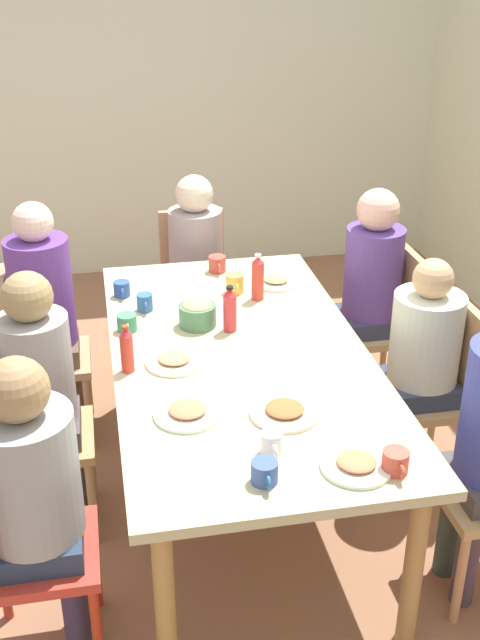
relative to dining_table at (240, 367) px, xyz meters
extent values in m
plane|color=#946448|center=(0.00, 0.00, -0.70)|extent=(6.84, 6.84, 0.00)
cube|color=silver|center=(-2.91, 0.00, 0.60)|extent=(0.12, 4.31, 2.60)
cube|color=#C0BA8E|center=(0.00, 0.00, 0.05)|extent=(2.07, 1.06, 0.04)
cylinder|color=#A47D4C|center=(-0.93, -0.43, -0.33)|extent=(0.07, 0.07, 0.73)
cylinder|color=#AE8749|center=(0.93, -0.43, -0.33)|extent=(0.07, 0.07, 0.73)
cylinder|color=tan|center=(-0.93, 0.43, -0.33)|extent=(0.07, 0.07, 0.73)
cylinder|color=#A97D47|center=(0.93, 0.43, -0.33)|extent=(0.07, 0.07, 0.73)
cylinder|color=tan|center=(0.86, 0.66, -0.48)|extent=(0.04, 0.04, 0.43)
cylinder|color=tan|center=(0.52, 0.66, -0.48)|extent=(0.04, 0.04, 0.43)
cylinder|color=#483646|center=(0.77, 0.73, -0.47)|extent=(0.09, 0.09, 0.45)
cylinder|color=#374238|center=(0.61, 0.73, -0.47)|extent=(0.09, 0.09, 0.45)
cube|color=tan|center=(-1.33, 0.00, -0.26)|extent=(0.40, 0.40, 0.04)
cylinder|color=tan|center=(-1.50, 0.17, -0.48)|extent=(0.04, 0.04, 0.43)
cylinder|color=tan|center=(-1.50, -0.17, -0.48)|extent=(0.04, 0.04, 0.43)
cylinder|color=tan|center=(-1.16, 0.17, -0.48)|extent=(0.04, 0.04, 0.43)
cylinder|color=tan|center=(-1.16, -0.17, -0.48)|extent=(0.04, 0.04, 0.43)
cube|color=tan|center=(-1.51, 0.00, -0.02)|extent=(0.04, 0.38, 0.45)
cylinder|color=brown|center=(-1.23, 0.08, -0.47)|extent=(0.09, 0.09, 0.45)
cylinder|color=brown|center=(-1.23, -0.08, -0.47)|extent=(0.09, 0.09, 0.45)
cube|color=brown|center=(-1.33, 0.00, -0.20)|extent=(0.30, 0.30, 0.10)
cylinder|color=#9D9093|center=(-1.33, 0.00, 0.06)|extent=(0.31, 0.31, 0.41)
sphere|color=beige|center=(-1.33, 0.00, 0.35)|extent=(0.21, 0.21, 0.21)
cube|color=red|center=(0.69, -0.83, -0.26)|extent=(0.40, 0.40, 0.04)
cylinder|color=#B2322B|center=(0.52, -1.00, -0.48)|extent=(0.04, 0.04, 0.43)
cylinder|color=#B32D2B|center=(0.52, -0.66, -0.48)|extent=(0.04, 0.04, 0.43)
cylinder|color=#BA351A|center=(0.86, -0.66, -0.48)|extent=(0.04, 0.04, 0.43)
cylinder|color=#2D2D4B|center=(0.61, -0.73, -0.47)|extent=(0.09, 0.09, 0.45)
cylinder|color=#372E48|center=(0.77, -0.73, -0.47)|extent=(0.09, 0.09, 0.45)
cube|color=#25354F|center=(0.69, -0.83, -0.20)|extent=(0.30, 0.30, 0.10)
cylinder|color=#949A9E|center=(0.69, -0.83, 0.08)|extent=(0.33, 0.33, 0.45)
sphere|color=#9F7B52|center=(0.69, -0.83, 0.40)|extent=(0.21, 0.21, 0.21)
cube|color=tan|center=(0.00, 0.83, -0.26)|extent=(0.40, 0.40, 0.04)
cylinder|color=tan|center=(0.17, 1.00, -0.48)|extent=(0.04, 0.04, 0.43)
cylinder|color=tan|center=(-0.17, 1.00, -0.48)|extent=(0.04, 0.04, 0.43)
cylinder|color=tan|center=(0.17, 0.66, -0.48)|extent=(0.04, 0.04, 0.43)
cylinder|color=tan|center=(-0.17, 0.66, -0.48)|extent=(0.04, 0.04, 0.43)
cube|color=tan|center=(0.00, 1.01, -0.02)|extent=(0.38, 0.04, 0.45)
cylinder|color=#352D4D|center=(0.08, 0.73, -0.47)|extent=(0.09, 0.09, 0.45)
cylinder|color=#31384D|center=(-0.08, 0.73, -0.47)|extent=(0.09, 0.09, 0.45)
cube|color=#2F3952|center=(0.00, 0.83, -0.20)|extent=(0.30, 0.30, 0.10)
cylinder|color=silver|center=(0.00, 0.83, 0.06)|extent=(0.31, 0.31, 0.41)
sphere|color=tan|center=(0.00, 0.83, 0.34)|extent=(0.18, 0.18, 0.18)
cube|color=tan|center=(-0.69, -0.83, -0.26)|extent=(0.40, 0.40, 0.04)
cylinder|color=tan|center=(-0.86, -1.00, -0.48)|extent=(0.04, 0.04, 0.43)
cylinder|color=tan|center=(-0.52, -1.00, -0.48)|extent=(0.04, 0.04, 0.43)
cylinder|color=tan|center=(-0.86, -0.66, -0.48)|extent=(0.04, 0.04, 0.43)
cylinder|color=tan|center=(-0.52, -0.66, -0.48)|extent=(0.04, 0.04, 0.43)
cube|color=tan|center=(-0.69, -1.01, -0.02)|extent=(0.38, 0.04, 0.45)
cylinder|color=brown|center=(-0.77, -0.73, -0.47)|extent=(0.09, 0.09, 0.45)
cylinder|color=brown|center=(-0.61, -0.73, -0.47)|extent=(0.09, 0.09, 0.45)
cube|color=brown|center=(-0.69, -0.83, -0.20)|extent=(0.30, 0.30, 0.10)
cylinder|color=#623896|center=(-0.69, -0.83, 0.12)|extent=(0.30, 0.30, 0.53)
sphere|color=beige|center=(-0.69, -0.83, 0.47)|extent=(0.19, 0.19, 0.19)
cube|color=tan|center=(0.00, -0.83, -0.26)|extent=(0.40, 0.40, 0.04)
cylinder|color=tan|center=(-0.17, -1.00, -0.48)|extent=(0.04, 0.04, 0.43)
cylinder|color=tan|center=(0.17, -1.00, -0.48)|extent=(0.04, 0.04, 0.43)
cylinder|color=tan|center=(-0.17, -0.66, -0.48)|extent=(0.04, 0.04, 0.43)
cylinder|color=tan|center=(0.17, -0.66, -0.48)|extent=(0.04, 0.04, 0.43)
cylinder|color=#394740|center=(-0.08, -0.73, -0.47)|extent=(0.09, 0.09, 0.45)
cylinder|color=#374842|center=(0.08, -0.73, -0.47)|extent=(0.09, 0.09, 0.45)
cube|color=#473F49|center=(0.00, -0.83, -0.20)|extent=(0.30, 0.30, 0.10)
cylinder|color=#99999D|center=(0.00, -0.83, 0.08)|extent=(0.29, 0.29, 0.46)
sphere|color=#9B8154|center=(0.00, -0.83, 0.40)|extent=(0.20, 0.20, 0.20)
cube|color=tan|center=(-0.69, 0.83, -0.26)|extent=(0.40, 0.40, 0.04)
cylinder|color=tan|center=(-0.52, 1.00, -0.48)|extent=(0.04, 0.04, 0.43)
cylinder|color=tan|center=(-0.86, 1.00, -0.48)|extent=(0.04, 0.04, 0.43)
cylinder|color=tan|center=(-0.52, 0.66, -0.48)|extent=(0.04, 0.04, 0.43)
cylinder|color=tan|center=(-0.86, 0.66, -0.48)|extent=(0.04, 0.04, 0.43)
cube|color=tan|center=(-0.69, 1.01, -0.02)|extent=(0.38, 0.04, 0.45)
cylinder|color=#2C3042|center=(-0.61, 0.73, -0.47)|extent=(0.09, 0.09, 0.45)
cylinder|color=#25354F|center=(-0.77, 0.73, -0.47)|extent=(0.09, 0.09, 0.45)
cube|color=#323A53|center=(-0.69, 0.83, -0.20)|extent=(0.30, 0.30, 0.10)
cylinder|color=#5D4096|center=(-0.69, 0.83, 0.09)|extent=(0.30, 0.30, 0.47)
sphere|color=beige|center=(-0.69, 0.83, 0.42)|extent=(0.22, 0.22, 0.22)
cylinder|color=silver|center=(0.50, 0.07, 0.08)|extent=(0.26, 0.26, 0.01)
ellipsoid|color=#A56233|center=(0.50, 0.07, 0.10)|extent=(0.14, 0.14, 0.02)
cylinder|color=white|center=(-0.66, 0.31, 0.08)|extent=(0.22, 0.22, 0.01)
ellipsoid|color=tan|center=(-0.66, 0.31, 0.10)|extent=(0.12, 0.12, 0.02)
cylinder|color=white|center=(0.85, 0.22, 0.08)|extent=(0.24, 0.24, 0.01)
ellipsoid|color=#D57A50|center=(0.85, 0.22, 0.10)|extent=(0.13, 0.13, 0.02)
cylinder|color=white|center=(0.05, -0.28, 0.08)|extent=(0.24, 0.24, 0.01)
ellipsoid|color=tan|center=(0.05, -0.28, 0.10)|extent=(0.13, 0.13, 0.02)
cylinder|color=white|center=(0.43, -0.28, 0.08)|extent=(0.25, 0.25, 0.01)
ellipsoid|color=#D17751|center=(0.43, -0.28, 0.10)|extent=(0.14, 0.14, 0.02)
cylinder|color=#487955|center=(-0.28, -0.14, 0.12)|extent=(0.17, 0.17, 0.10)
ellipsoid|color=tan|center=(-0.28, -0.14, 0.17)|extent=(0.13, 0.13, 0.04)
cylinder|color=#C2443A|center=(-0.88, 0.05, 0.12)|extent=(0.09, 0.09, 0.08)
torus|color=#CB4C46|center=(-0.82, 0.05, 0.12)|extent=(0.05, 0.01, 0.05)
cylinder|color=#E4BF4D|center=(-0.60, 0.09, 0.12)|extent=(0.09, 0.09, 0.10)
torus|color=gold|center=(-0.54, 0.09, 0.12)|extent=(0.05, 0.01, 0.05)
cylinder|color=white|center=(0.71, -0.03, 0.11)|extent=(0.07, 0.07, 0.08)
torus|color=white|center=(0.76, -0.03, 0.11)|extent=(0.05, 0.01, 0.05)
cylinder|color=#2D519F|center=(-0.66, -0.45, 0.11)|extent=(0.08, 0.08, 0.07)
torus|color=#2E509A|center=(-0.61, -0.45, 0.11)|extent=(0.05, 0.01, 0.05)
cylinder|color=#3262A2|center=(-0.48, -0.36, 0.11)|extent=(0.07, 0.07, 0.08)
torus|color=#3555A6|center=(-0.43, -0.36, 0.11)|extent=(0.05, 0.01, 0.05)
cylinder|color=#3B55A0|center=(0.86, -0.09, 0.11)|extent=(0.09, 0.09, 0.07)
torus|color=#30619A|center=(0.92, -0.09, 0.11)|extent=(0.05, 0.01, 0.05)
cylinder|color=#D35040|center=(0.89, 0.34, 0.11)|extent=(0.09, 0.09, 0.08)
torus|color=#C74F3E|center=(0.95, 0.34, 0.11)|extent=(0.05, 0.01, 0.05)
cylinder|color=#438964|center=(-0.29, -0.45, 0.11)|extent=(0.09, 0.09, 0.08)
torus|color=#428B5E|center=(-0.23, -0.45, 0.11)|extent=(0.05, 0.01, 0.05)
cylinder|color=red|center=(-0.50, 0.18, 0.17)|extent=(0.06, 0.06, 0.19)
cone|color=red|center=(-0.50, 0.18, 0.28)|extent=(0.05, 0.05, 0.03)
cylinder|color=silver|center=(-0.50, 0.18, 0.30)|extent=(0.03, 0.03, 0.01)
cylinder|color=red|center=(0.07, -0.47, 0.15)|extent=(0.05, 0.05, 0.16)
cone|color=red|center=(0.07, -0.47, 0.25)|extent=(0.05, 0.05, 0.03)
cylinder|color=red|center=(0.07, -0.47, 0.27)|extent=(0.03, 0.03, 0.01)
cylinder|color=red|center=(-0.20, -0.01, 0.16)|extent=(0.06, 0.06, 0.17)
cone|color=red|center=(-0.20, -0.01, 0.26)|extent=(0.05, 0.05, 0.03)
cylinder|color=black|center=(-0.20, -0.01, 0.28)|extent=(0.03, 0.03, 0.01)
camera|label=1|loc=(2.83, -0.55, 1.65)|focal=43.95mm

